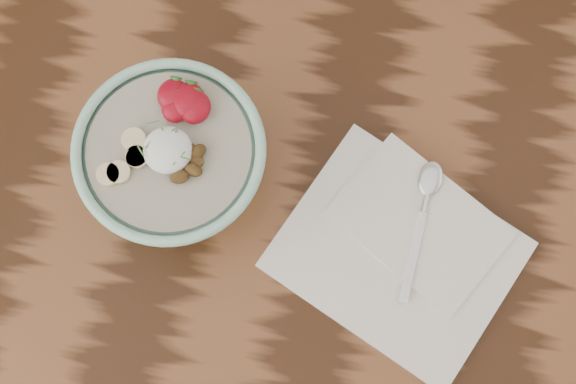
{
  "coord_description": "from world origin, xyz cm",
  "views": [
    {
      "loc": [
        -2.06,
        -24.42,
        170.32
      ],
      "look_at": [
        -5.51,
        -5.4,
        87.52
      ],
      "focal_mm": 50.0,
      "sensor_mm": 36.0,
      "label": 1
    }
  ],
  "objects": [
    {
      "name": "table",
      "position": [
        0.0,
        0.0,
        65.7
      ],
      "size": [
        160.0,
        90.0,
        75.0
      ],
      "color": "#321A0C",
      "rests_on": "ground"
    },
    {
      "name": "breakfast_bowl",
      "position": [
        -19.17,
        -2.83,
        82.24
      ],
      "size": [
        21.36,
        21.36,
        14.02
      ],
      "rotation": [
        0.0,
        0.0,
        0.08
      ],
      "color": "#9CD2B9",
      "rests_on": "table"
    },
    {
      "name": "napkin",
      "position": [
        8.59,
        -7.02,
        75.68
      ],
      "size": [
        32.79,
        30.24,
        1.62
      ],
      "rotation": [
        0.0,
        0.0,
        -0.42
      ],
      "color": "white",
      "rests_on": "table"
    },
    {
      "name": "spoon",
      "position": [
        10.43,
        -0.76,
        77.01
      ],
      "size": [
        3.27,
        17.66,
        0.92
      ],
      "rotation": [
        0.0,
        0.0,
        -0.07
      ],
      "color": "silver",
      "rests_on": "napkin"
    }
  ]
}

